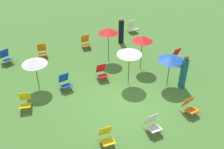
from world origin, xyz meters
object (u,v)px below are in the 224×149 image
object	(u,v)px
umbrella_3	(143,39)
umbrella_4	(108,31)
deckchair_3	(42,51)
deckchair_6	(102,73)
deckchair_4	(25,102)
person_0	(184,73)
deckchair_11	(190,106)
person_1	(121,31)
deckchair_2	(86,42)
deckchair_8	(107,137)
umbrella_1	(34,61)
deckchair_5	(65,82)
deckchair_0	(178,56)
deckchair_10	(132,27)
deckchair_1	(6,57)
deckchair_7	(153,124)
umbrella_0	(171,58)
umbrella_2	(129,52)

from	to	relation	value
umbrella_3	umbrella_4	bearing A→B (deg)	126.74
deckchair_3	deckchair_6	world-z (taller)	same
deckchair_4	person_0	distance (m)	7.34
deckchair_11	person_1	size ratio (longest dim) A/B	0.50
deckchair_2	deckchair_8	bearing A→B (deg)	-99.63
deckchair_11	umbrella_1	xyz separation A→B (m)	(-5.30, 4.66, 1.17)
deckchair_5	person_1	world-z (taller)	person_1
deckchair_0	deckchair_8	xyz separation A→B (m)	(-6.12, -3.48, 0.00)
deckchair_10	person_1	bearing A→B (deg)	-150.68
deckchair_1	umbrella_4	distance (m)	5.86
deckchair_7	deckchair_5	bearing A→B (deg)	119.15
deckchair_1	umbrella_0	xyz separation A→B (m)	(6.74, -5.72, 1.17)
umbrella_3	umbrella_4	world-z (taller)	umbrella_4
umbrella_3	person_1	distance (m)	3.29
deckchair_4	deckchair_11	xyz separation A→B (m)	(6.16, -3.47, 0.00)
deckchair_4	deckchair_10	world-z (taller)	same
deckchair_1	umbrella_0	bearing A→B (deg)	-57.24
deckchair_5	deckchair_2	bearing A→B (deg)	50.14
deckchair_2	deckchair_4	world-z (taller)	same
deckchair_8	umbrella_2	world-z (taller)	umbrella_2
deckchair_5	umbrella_1	xyz separation A→B (m)	(-1.14, 0.61, 1.17)
deckchair_0	umbrella_2	bearing A→B (deg)	-176.69
deckchair_7	umbrella_3	distance (m)	4.82
deckchair_4	deckchair_8	distance (m)	4.08
deckchair_3	person_1	bearing A→B (deg)	2.28
person_0	person_1	world-z (taller)	person_0
deckchair_3	umbrella_2	world-z (taller)	umbrella_2
deckchair_2	deckchair_6	xyz separation A→B (m)	(-0.53, -3.46, 0.00)
umbrella_3	person_0	size ratio (longest dim) A/B	1.09
umbrella_4	deckchair_10	bearing A→B (deg)	39.62
umbrella_1	person_0	size ratio (longest dim) A/B	0.97
umbrella_2	deckchair_10	bearing A→B (deg)	57.40
deckchair_0	deckchair_8	world-z (taller)	same
deckchair_1	umbrella_4	bearing A→B (deg)	-40.27
deckchair_2	deckchair_3	bearing A→B (deg)	-174.86
deckchair_0	deckchair_2	xyz separation A→B (m)	(-3.94, 3.91, 0.00)
deckchair_6	umbrella_4	bearing A→B (deg)	58.98
person_1	deckchair_3	bearing A→B (deg)	30.33
deckchair_4	deckchair_10	size ratio (longest dim) A/B	1.04
deckchair_10	umbrella_0	xyz separation A→B (m)	(-1.57, -6.03, 1.17)
umbrella_1	deckchair_1	bearing A→B (deg)	108.26
umbrella_3	deckchair_1	bearing A→B (deg)	149.14
deckchair_1	deckchair_6	size ratio (longest dim) A/B	1.04
deckchair_1	deckchair_5	bearing A→B (deg)	-76.72
deckchair_1	deckchair_8	distance (m)	8.09
deckchair_10	umbrella_3	distance (m)	4.77
deckchair_8	umbrella_0	distance (m)	4.87
deckchair_0	umbrella_2	size ratio (longest dim) A/B	0.43
umbrella_0	deckchair_5	bearing A→B (deg)	156.51
deckchair_5	deckchair_10	bearing A→B (deg)	29.22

